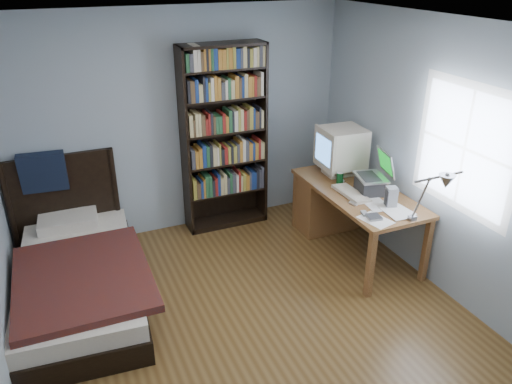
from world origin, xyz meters
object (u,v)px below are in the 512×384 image
soda_can (340,178)px  bed (78,273)px  desk_lamp (441,185)px  desk (334,200)px  keyboard (351,193)px  crt_monitor (341,148)px  speaker (391,197)px  laptop (372,181)px  bookshelf (224,139)px

soda_can → bed: bearing=177.2°
soda_can → desk_lamp: bearing=-88.0°
desk → soda_can: size_ratio=12.21×
desk → keyboard: 0.61m
crt_monitor → speaker: (0.03, -0.89, -0.20)m
speaker → desk_lamp: bearing=-81.3°
bed → crt_monitor: bearing=2.3°
laptop → bookshelf: bearing=132.6°
desk → keyboard: size_ratio=3.42×
desk_lamp → keyboard: bearing=94.4°
soda_can → bookshelf: (-0.96, 0.94, 0.27)m
bed → desk_lamp: bearing=-28.4°
speaker → bookshelf: size_ratio=0.09×
crt_monitor → soda_can: crt_monitor is taller
desk_lamp → speaker: bearing=80.4°
laptop → speaker: size_ratio=2.17×
desk → laptop: laptop is taller
bookshelf → laptop: bearing=-47.4°
desk_lamp → bed: 3.32m
laptop → soda_can: laptop is taller
keyboard → speaker: (0.21, -0.37, 0.08)m
crt_monitor → bookshelf: (-1.10, 0.70, 0.03)m
speaker → soda_can: 0.67m
soda_can → bookshelf: size_ratio=0.06×
soda_can → bed: 2.79m
crt_monitor → soda_can: bearing=-120.4°
laptop → keyboard: size_ratio=0.94×
crt_monitor → keyboard: 0.63m
crt_monitor → soda_can: (-0.14, -0.25, -0.24)m
speaker → desk: bearing=113.3°
soda_can → speaker: bearing=-75.3°
desk_lamp → bed: (-2.78, 1.50, -1.02)m
desk → crt_monitor: crt_monitor is taller
keyboard → bookshelf: bearing=125.7°
keyboard → soda_can: size_ratio=3.57×
crt_monitor → desk_lamp: (-0.10, -1.62, 0.24)m
desk → bed: bed is taller
speaker → soda_can: speaker is taller
keyboard → crt_monitor: bearing=69.9°
crt_monitor → desk_lamp: size_ratio=0.79×
bed → speaker: bearing=-15.0°
crt_monitor → laptop: size_ratio=1.23×
keyboard → bookshelf: bookshelf is taller
crt_monitor → speaker: crt_monitor is taller
laptop → bookshelf: bookshelf is taller
crt_monitor → desk_lamp: desk_lamp is taller
speaker → bookshelf: bearing=143.6°
laptop → bed: same height
desk → bed: bearing=-178.2°
laptop → keyboard: 0.25m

